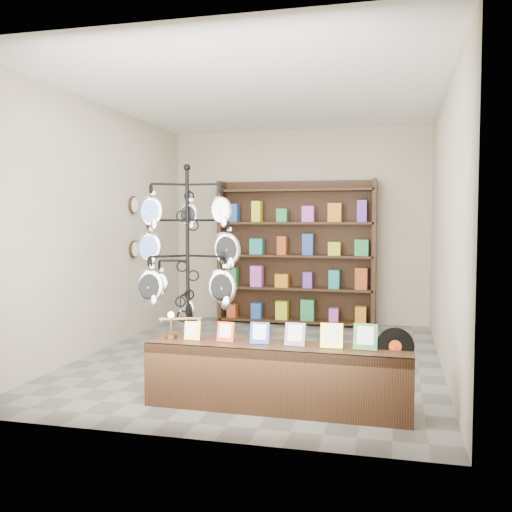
{
  "coord_description": "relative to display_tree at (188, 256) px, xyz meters",
  "views": [
    {
      "loc": [
        1.51,
        -6.33,
        1.59
      ],
      "look_at": [
        0.19,
        -1.0,
        1.25
      ],
      "focal_mm": 40.0,
      "sensor_mm": 36.0,
      "label": 1
    }
  ],
  "objects": [
    {
      "name": "back_shelving",
      "position": [
        0.5,
        3.33,
        -0.21
      ],
      "size": [
        2.42,
        0.36,
        2.2
      ],
      "color": "black",
      "rests_on": "ground"
    },
    {
      "name": "display_tree",
      "position": [
        0.0,
        0.0,
        0.0
      ],
      "size": [
        1.13,
        1.12,
        2.15
      ],
      "rotation": [
        0.0,
        0.0,
        0.3
      ],
      "color": "black",
      "rests_on": "ground"
    },
    {
      "name": "front_shelf",
      "position": [
        1.05,
        -0.65,
        -0.96
      ],
      "size": [
        2.24,
        0.49,
        0.79
      ],
      "rotation": [
        0.0,
        0.0,
        -0.02
      ],
      "color": "black",
      "rests_on": "ground"
    },
    {
      "name": "ground",
      "position": [
        0.5,
        1.04,
        -1.24
      ],
      "size": [
        5.0,
        5.0,
        0.0
      ],
      "primitive_type": "plane",
      "color": "slate",
      "rests_on": "ground"
    },
    {
      "name": "wall_clocks",
      "position": [
        -1.47,
        1.84,
        0.26
      ],
      "size": [
        0.03,
        0.24,
        0.84
      ],
      "color": "black",
      "rests_on": "ground"
    },
    {
      "name": "room_envelope",
      "position": [
        0.5,
        1.04,
        0.61
      ],
      "size": [
        5.0,
        5.0,
        5.0
      ],
      "color": "#BCAF97",
      "rests_on": "ground"
    }
  ]
}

